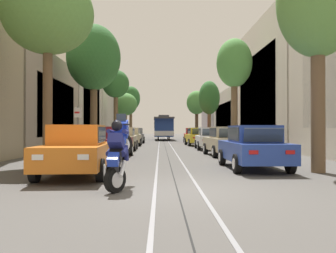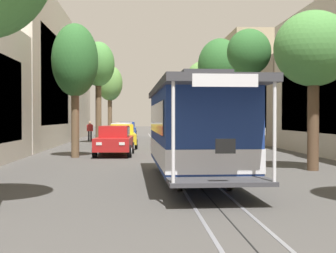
{
  "view_description": "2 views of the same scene",
  "coord_description": "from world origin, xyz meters",
  "px_view_note": "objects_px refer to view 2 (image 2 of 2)",
  "views": [
    {
      "loc": [
        -0.4,
        -8.23,
        1.44
      ],
      "look_at": [
        0.41,
        28.46,
        1.74
      ],
      "focal_mm": 37.02,
      "sensor_mm": 36.0,
      "label": 1
    },
    {
      "loc": [
        1.77,
        53.37,
        2.01
      ],
      "look_at": [
        -0.57,
        16.28,
        1.31
      ],
      "focal_mm": 49.64,
      "sensor_mm": 36.0,
      "label": 2
    }
  ],
  "objects_px": {
    "parked_car_beige_fourth_left": "(212,136)",
    "parked_car_beige_second_right": "(124,131)",
    "parked_car_red_fifth_right": "(114,140)",
    "street_tree_kerb_right_near": "(110,84)",
    "parked_car_grey_fifth_left": "(230,141)",
    "street_tree_kerb_right_mid": "(75,62)",
    "parked_car_beige_mid_left": "(199,133)",
    "parked_car_orange_near_left": "(182,129)",
    "parked_car_blue_near_right": "(127,129)",
    "street_tree_kerb_left_near": "(205,78)",
    "motorcycle_with_rider": "(166,127)",
    "street_tree_kerb_left_mid": "(249,55)",
    "pedestrian_on_left_pavement": "(90,130)",
    "pedestrian_on_right_pavement": "(262,134)",
    "parked_car_white_mid_right": "(121,133)",
    "street_sign_post": "(203,122)",
    "parked_car_maroon_second_left": "(189,131)",
    "cable_car_trolley": "(194,129)",
    "street_tree_kerb_left_second": "(220,66)",
    "street_tree_kerb_right_second": "(98,66)",
    "street_tree_kerb_left_fourth": "(313,51)",
    "parked_car_yellow_fourth_right": "(122,136)",
    "fire_hydrant": "(198,132)"
  },
  "relations": [
    {
      "from": "parked_car_beige_fourth_left",
      "to": "parked_car_beige_second_right",
      "type": "distance_m",
      "value": 13.77
    },
    {
      "from": "parked_car_red_fifth_right",
      "to": "street_tree_kerb_right_near",
      "type": "height_order",
      "value": "street_tree_kerb_right_near"
    },
    {
      "from": "parked_car_grey_fifth_left",
      "to": "street_tree_kerb_right_mid",
      "type": "relative_size",
      "value": 0.65
    },
    {
      "from": "parked_car_beige_mid_left",
      "to": "parked_car_orange_near_left",
      "type": "bearing_deg",
      "value": -89.76
    },
    {
      "from": "parked_car_blue_near_right",
      "to": "street_tree_kerb_right_mid",
      "type": "relative_size",
      "value": 0.64
    },
    {
      "from": "street_tree_kerb_left_near",
      "to": "motorcycle_with_rider",
      "type": "height_order",
      "value": "street_tree_kerb_left_near"
    },
    {
      "from": "street_tree_kerb_left_mid",
      "to": "pedestrian_on_left_pavement",
      "type": "bearing_deg",
      "value": -51.18
    },
    {
      "from": "parked_car_beige_fourth_left",
      "to": "motorcycle_with_rider",
      "type": "height_order",
      "value": "motorcycle_with_rider"
    },
    {
      "from": "street_tree_kerb_left_mid",
      "to": "pedestrian_on_right_pavement",
      "type": "relative_size",
      "value": 4.45
    },
    {
      "from": "parked_car_white_mid_right",
      "to": "street_tree_kerb_right_near",
      "type": "relative_size",
      "value": 0.58
    },
    {
      "from": "parked_car_beige_mid_left",
      "to": "street_sign_post",
      "type": "height_order",
      "value": "street_sign_post"
    },
    {
      "from": "parked_car_beige_fourth_left",
      "to": "parked_car_blue_near_right",
      "type": "relative_size",
      "value": 1.01
    },
    {
      "from": "parked_car_maroon_second_left",
      "to": "cable_car_trolley",
      "type": "bearing_deg",
      "value": 84.17
    },
    {
      "from": "street_tree_kerb_left_second",
      "to": "cable_car_trolley",
      "type": "xyz_separation_m",
      "value": [
        4.93,
        23.34,
        -4.61
      ]
    },
    {
      "from": "street_sign_post",
      "to": "street_tree_kerb_right_near",
      "type": "bearing_deg",
      "value": -31.26
    },
    {
      "from": "pedestrian_on_left_pavement",
      "to": "street_tree_kerb_left_mid",
      "type": "bearing_deg",
      "value": 128.82
    },
    {
      "from": "street_tree_kerb_right_second",
      "to": "cable_car_trolley",
      "type": "xyz_separation_m",
      "value": [
        -4.94,
        22.08,
        -4.41
      ]
    },
    {
      "from": "pedestrian_on_left_pavement",
      "to": "street_sign_post",
      "type": "relative_size",
      "value": 0.66
    },
    {
      "from": "parked_car_maroon_second_left",
      "to": "pedestrian_on_right_pavement",
      "type": "xyz_separation_m",
      "value": [
        -3.48,
        13.16,
        0.13
      ]
    },
    {
      "from": "parked_car_maroon_second_left",
      "to": "parked_car_beige_mid_left",
      "type": "height_order",
      "value": "same"
    },
    {
      "from": "parked_car_beige_second_right",
      "to": "parked_car_blue_near_right",
      "type": "bearing_deg",
      "value": -91.77
    },
    {
      "from": "parked_car_orange_near_left",
      "to": "parked_car_grey_fifth_left",
      "type": "relative_size",
      "value": 1.0
    },
    {
      "from": "street_tree_kerb_right_mid",
      "to": "street_sign_post",
      "type": "xyz_separation_m",
      "value": [
        -9.45,
        -20.83,
        -3.23
      ]
    },
    {
      "from": "street_tree_kerb_right_second",
      "to": "street_tree_kerb_right_mid",
      "type": "xyz_separation_m",
      "value": [
        0.04,
        13.11,
        -1.24
      ]
    },
    {
      "from": "parked_car_beige_second_right",
      "to": "street_tree_kerb_left_second",
      "type": "distance_m",
      "value": 10.91
    },
    {
      "from": "pedestrian_on_left_pavement",
      "to": "parked_car_blue_near_right",
      "type": "bearing_deg",
      "value": -110.38
    },
    {
      "from": "street_tree_kerb_left_fourth",
      "to": "street_sign_post",
      "type": "xyz_separation_m",
      "value": [
        0.4,
        -27.21,
        -2.96
      ]
    },
    {
      "from": "parked_car_yellow_fourth_right",
      "to": "motorcycle_with_rider",
      "type": "height_order",
      "value": "motorcycle_with_rider"
    },
    {
      "from": "parked_car_grey_fifth_left",
      "to": "street_tree_kerb_right_near",
      "type": "xyz_separation_m",
      "value": [
        7.94,
        -25.76,
        4.82
      ]
    },
    {
      "from": "parked_car_beige_mid_left",
      "to": "street_tree_kerb_left_near",
      "type": "xyz_separation_m",
      "value": [
        -1.98,
        -10.19,
        5.34
      ]
    },
    {
      "from": "parked_car_beige_fourth_left",
      "to": "street_tree_kerb_right_near",
      "type": "relative_size",
      "value": 0.57
    },
    {
      "from": "parked_car_beige_mid_left",
      "to": "street_tree_kerb_left_second",
      "type": "height_order",
      "value": "street_tree_kerb_left_second"
    },
    {
      "from": "parked_car_beige_mid_left",
      "to": "street_tree_kerb_left_fourth",
      "type": "relative_size",
      "value": 0.72
    },
    {
      "from": "street_tree_kerb_right_second",
      "to": "fire_hydrant",
      "type": "height_order",
      "value": "street_tree_kerb_right_second"
    },
    {
      "from": "parked_car_beige_mid_left",
      "to": "street_sign_post",
      "type": "bearing_deg",
      "value": -100.92
    },
    {
      "from": "street_tree_kerb_right_second",
      "to": "pedestrian_on_right_pavement",
      "type": "distance_m",
      "value": 13.96
    },
    {
      "from": "parked_car_maroon_second_left",
      "to": "parked_car_white_mid_right",
      "type": "xyz_separation_m",
      "value": [
        6.11,
        6.85,
        0.0
      ]
    },
    {
      "from": "street_tree_kerb_right_near",
      "to": "pedestrian_on_right_pavement",
      "type": "bearing_deg",
      "value": 119.96
    },
    {
      "from": "parked_car_white_mid_right",
      "to": "fire_hydrant",
      "type": "xyz_separation_m",
      "value": [
        -7.78,
        -12.91,
        -0.38
      ]
    },
    {
      "from": "parked_car_grey_fifth_left",
      "to": "parked_car_yellow_fourth_right",
      "type": "bearing_deg",
      "value": -47.63
    },
    {
      "from": "parked_car_grey_fifth_left",
      "to": "parked_car_red_fifth_right",
      "type": "relative_size",
      "value": 1.0
    },
    {
      "from": "cable_car_trolley",
      "to": "street_tree_kerb_right_near",
      "type": "bearing_deg",
      "value": -82.18
    },
    {
      "from": "street_tree_kerb_left_fourth",
      "to": "parked_car_beige_mid_left",
      "type": "bearing_deg",
      "value": -84.76
    },
    {
      "from": "parked_car_blue_near_right",
      "to": "parked_car_maroon_second_left",
      "type": "bearing_deg",
      "value": 137.74
    },
    {
      "from": "parked_car_maroon_second_left",
      "to": "motorcycle_with_rider",
      "type": "height_order",
      "value": "motorcycle_with_rider"
    },
    {
      "from": "street_tree_kerb_left_second",
      "to": "street_tree_kerb_left_mid",
      "type": "xyz_separation_m",
      "value": [
        0.12,
        10.68,
        -0.51
      ]
    },
    {
      "from": "parked_car_blue_near_right",
      "to": "pedestrian_on_left_pavement",
      "type": "distance_m",
      "value": 8.81
    },
    {
      "from": "motorcycle_with_rider",
      "to": "parked_car_yellow_fourth_right",
      "type": "bearing_deg",
      "value": 79.11
    },
    {
      "from": "parked_car_beige_fourth_left",
      "to": "street_tree_kerb_left_near",
      "type": "height_order",
      "value": "street_tree_kerb_left_near"
    },
    {
      "from": "pedestrian_on_left_pavement",
      "to": "parked_car_beige_fourth_left",
      "type": "bearing_deg",
      "value": 131.83
    }
  ]
}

